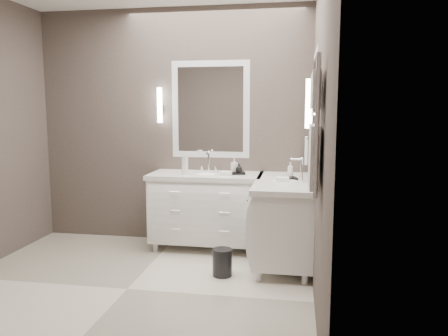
% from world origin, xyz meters
% --- Properties ---
extents(floor, '(3.20, 3.00, 0.01)m').
position_xyz_m(floor, '(0.00, 0.00, -0.01)').
color(floor, silver).
rests_on(floor, ground).
extents(wall_back, '(3.20, 0.01, 2.70)m').
position_xyz_m(wall_back, '(0.00, 1.50, 1.35)').
color(wall_back, '#493F3A').
rests_on(wall_back, floor).
extents(wall_front, '(3.20, 0.01, 2.70)m').
position_xyz_m(wall_front, '(0.00, -1.50, 1.35)').
color(wall_front, '#493F3A').
rests_on(wall_front, floor).
extents(wall_right, '(0.01, 3.00, 2.70)m').
position_xyz_m(wall_right, '(1.60, 0.00, 1.35)').
color(wall_right, '#493F3A').
rests_on(wall_right, floor).
extents(vanity_back, '(1.24, 0.59, 0.97)m').
position_xyz_m(vanity_back, '(0.45, 1.23, 0.49)').
color(vanity_back, white).
rests_on(vanity_back, floor).
extents(vanity_right, '(0.59, 1.24, 0.97)m').
position_xyz_m(vanity_right, '(1.33, 0.90, 0.49)').
color(vanity_right, white).
rests_on(vanity_right, floor).
extents(mirror_back, '(0.90, 0.02, 1.10)m').
position_xyz_m(mirror_back, '(0.45, 1.49, 1.55)').
color(mirror_back, white).
rests_on(mirror_back, wall_back).
extents(mirror_right, '(0.02, 0.90, 1.10)m').
position_xyz_m(mirror_right, '(1.59, 0.80, 1.55)').
color(mirror_right, white).
rests_on(mirror_right, wall_right).
extents(sconce_back, '(0.06, 0.06, 0.40)m').
position_xyz_m(sconce_back, '(-0.13, 1.43, 1.59)').
color(sconce_back, white).
rests_on(sconce_back, wall_back).
extents(sconce_right, '(0.06, 0.06, 0.40)m').
position_xyz_m(sconce_right, '(1.53, 0.22, 1.59)').
color(sconce_right, white).
rests_on(sconce_right, wall_right).
extents(towel_bar_corner, '(0.03, 0.22, 0.30)m').
position_xyz_m(towel_bar_corner, '(1.54, 1.36, 1.12)').
color(towel_bar_corner, white).
rests_on(towel_bar_corner, wall_right).
extents(towel_ladder, '(0.06, 0.58, 0.90)m').
position_xyz_m(towel_ladder, '(1.55, -0.40, 1.39)').
color(towel_ladder, white).
rests_on(towel_ladder, wall_right).
extents(waste_bin, '(0.19, 0.19, 0.26)m').
position_xyz_m(waste_bin, '(0.77, 0.44, 0.13)').
color(waste_bin, black).
rests_on(waste_bin, floor).
extents(amenity_tray_back, '(0.20, 0.17, 0.03)m').
position_xyz_m(amenity_tray_back, '(0.79, 1.24, 0.86)').
color(amenity_tray_back, black).
rests_on(amenity_tray_back, vanity_back).
extents(amenity_tray_right, '(0.16, 0.19, 0.02)m').
position_xyz_m(amenity_tray_right, '(1.37, 0.97, 0.86)').
color(amenity_tray_right, black).
rests_on(amenity_tray_right, vanity_right).
extents(water_bottle, '(0.08, 0.08, 0.20)m').
position_xyz_m(water_bottle, '(0.24, 1.12, 0.95)').
color(water_bottle, silver).
rests_on(water_bottle, vanity_back).
extents(soap_bottle_a, '(0.09, 0.09, 0.14)m').
position_xyz_m(soap_bottle_a, '(0.76, 1.26, 0.95)').
color(soap_bottle_a, white).
rests_on(soap_bottle_a, amenity_tray_back).
extents(soap_bottle_b, '(0.09, 0.09, 0.10)m').
position_xyz_m(soap_bottle_b, '(0.82, 1.21, 0.92)').
color(soap_bottle_b, black).
rests_on(soap_bottle_b, amenity_tray_back).
extents(soap_bottle_c, '(0.07, 0.08, 0.15)m').
position_xyz_m(soap_bottle_c, '(1.37, 0.97, 0.95)').
color(soap_bottle_c, white).
rests_on(soap_bottle_c, amenity_tray_right).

